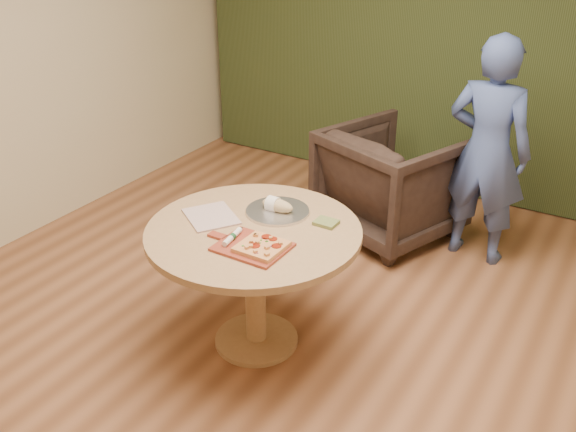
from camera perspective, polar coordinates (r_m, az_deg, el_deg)
The scene contains 12 objects.
room_shell at distance 2.83m, azimuth -1.72°, elevation 7.12°, with size 5.04×6.04×2.84m.
curtain at distance 5.42m, azimuth 15.73°, elevation 15.91°, with size 4.80×0.14×2.78m, color #263217.
pedestal_table at distance 3.49m, azimuth -3.03°, elevation -3.16°, with size 1.16×1.16×0.75m.
pizza_paddle at distance 3.24m, azimuth -3.33°, elevation -2.72°, with size 0.45×0.28×0.01m.
flatbread_pizza at distance 3.20m, azimuth -2.36°, elevation -2.72°, with size 0.22×0.22×0.04m.
cutlery_roll at distance 3.29m, azimuth -4.97°, elevation -1.85°, with size 0.05×0.20×0.03m.
newspaper at distance 3.56m, azimuth -6.85°, elevation -0.05°, with size 0.30×0.25×0.01m, color silver.
serving_tray at distance 3.58m, azimuth -0.93°, elevation 0.44°, with size 0.36×0.36×0.02m.
bread_roll at distance 3.57m, azimuth -1.06°, elevation 0.99°, with size 0.19×0.09×0.09m.
green_packet at distance 3.46m, azimuth 3.41°, elevation -0.59°, with size 0.12×0.10×0.02m, color #4F5D29.
armchair at distance 4.82m, azimuth 9.29°, elevation 3.38°, with size 0.88×0.82×0.91m, color black.
person_standing at distance 4.53m, azimuth 17.30°, elevation 5.48°, with size 0.58×0.38×1.58m, color #3E5493.
Camera 1 is at (1.44, -2.23, 2.37)m, focal length 40.00 mm.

